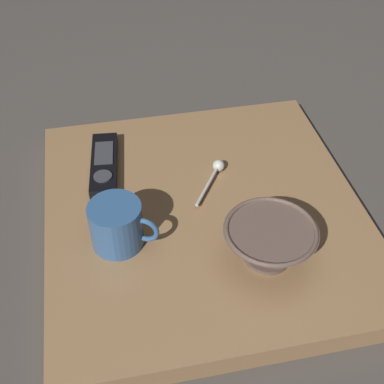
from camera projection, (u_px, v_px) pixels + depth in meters
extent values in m
plane|color=#47423D|center=(204.00, 222.00, 0.99)|extent=(6.00, 6.00, 0.00)
cube|color=#936D47|center=(204.00, 215.00, 0.97)|extent=(0.58, 0.61, 0.04)
cylinder|color=brown|center=(267.00, 255.00, 0.87)|extent=(0.08, 0.08, 0.01)
cone|color=brown|center=(269.00, 242.00, 0.85)|extent=(0.15, 0.15, 0.06)
torus|color=brown|center=(271.00, 230.00, 0.83)|extent=(0.15, 0.15, 0.01)
cylinder|color=#33598C|center=(116.00, 225.00, 0.87)|extent=(0.09, 0.09, 0.08)
torus|color=#33598C|center=(144.00, 230.00, 0.86)|extent=(0.05, 0.03, 0.05)
cylinder|color=silver|center=(207.00, 186.00, 0.98)|extent=(0.07, 0.10, 0.01)
sphere|color=silver|center=(219.00, 165.00, 1.03)|extent=(0.02, 0.02, 0.02)
cube|color=black|center=(104.00, 164.00, 1.03)|extent=(0.07, 0.18, 0.02)
cylinder|color=#3A3A42|center=(103.00, 176.00, 0.99)|extent=(0.04, 0.04, 0.00)
cube|color=#3A3A42|center=(104.00, 153.00, 1.04)|extent=(0.04, 0.08, 0.00)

